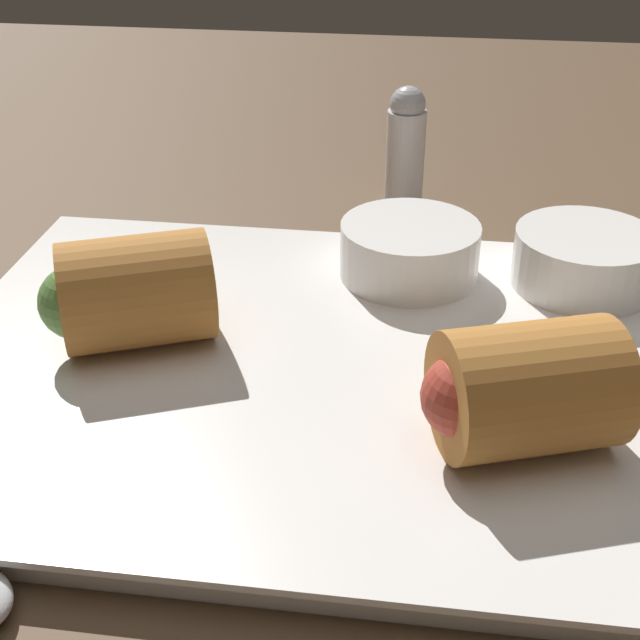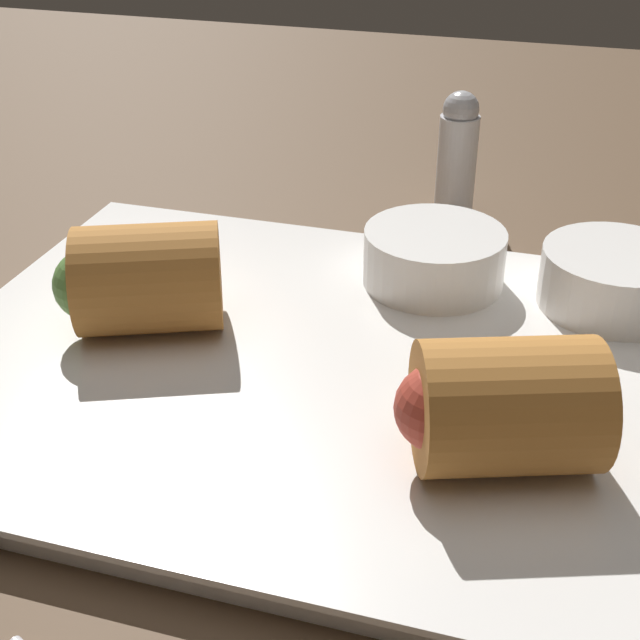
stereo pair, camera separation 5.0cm
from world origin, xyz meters
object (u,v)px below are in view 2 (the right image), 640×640
Objects in this scene: dipping_bowl_near at (432,255)px; salt_shaker at (458,152)px; serving_plate at (320,373)px; dipping_bowl_far at (615,277)px.

salt_shaker is (-0.86, 13.18, 0.81)cm from dipping_bowl_near.
dipping_bowl_far reaches higher than serving_plate.
serving_plate is 22.13cm from salt_shaker.
serving_plate is at bearing -96.49° from salt_shaker.
salt_shaker reaches higher than serving_plate.
salt_shaker is at bearing 93.72° from dipping_bowl_near.
serving_plate is 4.88× the size of dipping_bowl_far.
salt_shaker is (2.48, 21.77, 3.09)cm from serving_plate.
serving_plate is 9.50cm from dipping_bowl_near.
dipping_bowl_near is at bearing 68.80° from serving_plate.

